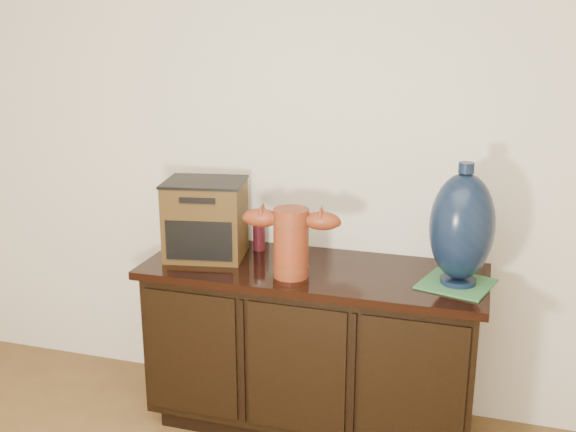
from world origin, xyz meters
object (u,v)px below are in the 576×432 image
(sideboard, at_px, (312,346))
(spray_can, at_px, (259,233))
(terracotta_vessel, at_px, (291,239))
(tv_radio, at_px, (206,219))
(lamp_base, at_px, (462,227))

(sideboard, height_order, spray_can, spray_can)
(terracotta_vessel, xyz_separation_m, tv_radio, (-0.43, 0.13, 0.01))
(spray_can, bearing_deg, terracotta_vessel, -49.96)
(lamp_base, bearing_deg, terracotta_vessel, -171.34)
(tv_radio, relative_size, lamp_base, 0.79)
(lamp_base, distance_m, spray_can, 0.93)
(tv_radio, distance_m, spray_can, 0.26)
(lamp_base, bearing_deg, sideboard, 177.94)
(tv_radio, bearing_deg, spray_can, 27.36)
(terracotta_vessel, bearing_deg, spray_can, 123.60)
(sideboard, bearing_deg, lamp_base, -2.06)
(sideboard, xyz_separation_m, terracotta_vessel, (-0.06, -0.12, 0.53))
(sideboard, bearing_deg, tv_radio, 179.04)
(tv_radio, xyz_separation_m, lamp_base, (1.10, -0.03, 0.07))
(tv_radio, bearing_deg, terracotta_vessel, -26.96)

